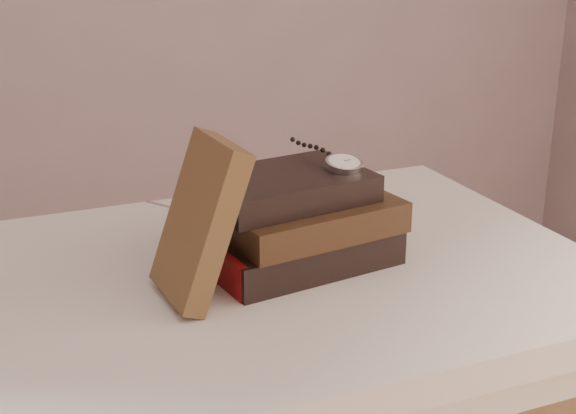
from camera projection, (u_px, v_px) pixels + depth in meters
name	position (u px, v px, depth m)	size (l,w,h in m)	color
table	(205.00, 343.00, 1.03)	(1.00, 0.60, 0.75)	beige
book_stack	(296.00, 221.00, 1.03)	(0.26, 0.19, 0.12)	black
journal	(199.00, 220.00, 0.92)	(0.03, 0.12, 0.19)	#3E2B17
pocket_watch	(342.00, 163.00, 1.03)	(0.05, 0.15, 0.02)	silver
eyeglasses	(209.00, 206.00, 1.05)	(0.11, 0.12, 0.05)	silver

